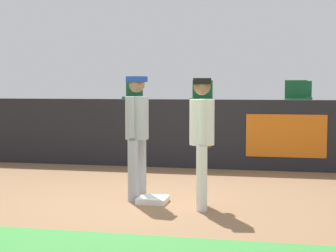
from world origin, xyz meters
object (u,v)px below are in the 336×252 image
(player_runner_visitor, at_px, (137,128))
(seat_back_right, at_px, (302,96))
(seat_front_right, at_px, (296,97))
(first_base, at_px, (153,200))
(seat_front_center, at_px, (202,97))
(player_fielder_home, at_px, (202,134))
(seat_back_left, at_px, (133,95))

(player_runner_visitor, bearing_deg, seat_back_right, 165.68)
(player_runner_visitor, relative_size, seat_front_right, 2.09)
(first_base, bearing_deg, seat_front_center, 90.46)
(first_base, bearing_deg, player_fielder_home, -13.93)
(seat_back_right, bearing_deg, player_runner_visitor, -111.30)
(seat_front_right, height_order, seat_front_center, same)
(seat_front_right, bearing_deg, seat_back_left, 156.56)
(player_fielder_home, height_order, seat_front_right, seat_front_right)
(player_fielder_home, relative_size, seat_back_right, 2.05)
(player_fielder_home, bearing_deg, seat_front_center, -179.82)
(player_fielder_home, xyz_separation_m, seat_front_right, (1.30, 4.96, 0.39))
(seat_front_center, bearing_deg, player_fielder_home, -81.36)
(first_base, relative_size, seat_front_right, 0.48)
(player_runner_visitor, distance_m, seat_front_center, 4.60)
(seat_front_right, bearing_deg, first_base, -112.81)
(player_fielder_home, relative_size, seat_back_left, 2.05)
(player_fielder_home, bearing_deg, seat_back_right, 159.10)
(player_runner_visitor, bearing_deg, first_base, 61.26)
(first_base, distance_m, player_runner_visitor, 1.04)
(player_fielder_home, height_order, seat_back_right, seat_back_right)
(seat_back_right, bearing_deg, first_base, -108.53)
(seat_front_center, relative_size, seat_back_left, 1.00)
(seat_front_right, xyz_separation_m, seat_back_left, (-4.15, 1.80, -0.00))
(player_fielder_home, relative_size, player_runner_visitor, 0.98)
(player_runner_visitor, height_order, seat_front_center, player_runner_visitor)
(seat_front_center, bearing_deg, seat_back_left, 139.38)
(first_base, bearing_deg, seat_back_right, 71.47)
(player_fielder_home, height_order, seat_back_left, seat_back_left)
(seat_back_left, height_order, seat_back_right, same)
(first_base, distance_m, seat_back_left, 7.05)
(player_fielder_home, relative_size, seat_front_right, 2.05)
(seat_back_left, bearing_deg, player_fielder_home, -67.13)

